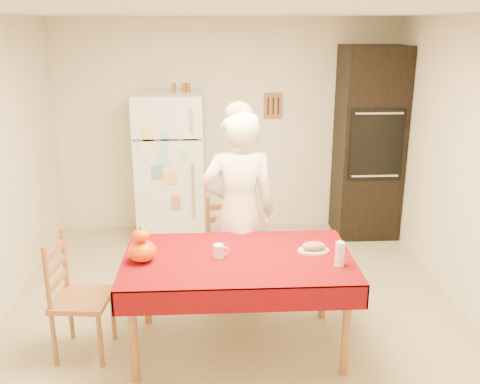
{
  "coord_description": "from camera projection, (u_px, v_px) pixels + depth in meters",
  "views": [
    {
      "loc": [
        -0.19,
        -4.04,
        2.4
      ],
      "look_at": [
        0.05,
        0.2,
        1.08
      ],
      "focal_mm": 40.0,
      "sensor_mm": 36.0,
      "label": 1
    }
  ],
  "objects": [
    {
      "name": "floor",
      "position": [
        236.0,
        319.0,
        4.58
      ],
      "size": [
        4.5,
        4.5,
        0.0
      ],
      "primitive_type": "plane",
      "color": "tan",
      "rests_on": "ground"
    },
    {
      "name": "room_shell",
      "position": [
        235.0,
        132.0,
        4.1
      ],
      "size": [
        4.02,
        4.52,
        2.51
      ],
      "color": "beige",
      "rests_on": "ground"
    },
    {
      "name": "refrigerator",
      "position": [
        171.0,
        168.0,
        6.08
      ],
      "size": [
        0.75,
        0.74,
        1.7
      ],
      "color": "white",
      "rests_on": "floor"
    },
    {
      "name": "oven_cabinet",
      "position": [
        368.0,
        143.0,
        6.17
      ],
      "size": [
        0.7,
        0.62,
        2.2
      ],
      "color": "black",
      "rests_on": "floor"
    },
    {
      "name": "dining_table",
      "position": [
        238.0,
        265.0,
        3.98
      ],
      "size": [
        1.7,
        1.0,
        0.76
      ],
      "color": "brown",
      "rests_on": "floor"
    },
    {
      "name": "chair_far",
      "position": [
        230.0,
        245.0,
        4.82
      ],
      "size": [
        0.47,
        0.45,
        0.95
      ],
      "rotation": [
        0.0,
        0.0,
        0.13
      ],
      "color": "brown",
      "rests_on": "floor"
    },
    {
      "name": "chair_left",
      "position": [
        73.0,
        292.0,
        3.97
      ],
      "size": [
        0.44,
        0.45,
        0.95
      ],
      "rotation": [
        0.0,
        0.0,
        1.48
      ],
      "color": "brown",
      "rests_on": "floor"
    },
    {
      "name": "seated_woman",
      "position": [
        239.0,
        213.0,
        4.52
      ],
      "size": [
        0.67,
        0.47,
        1.77
      ],
      "primitive_type": "imported",
      "rotation": [
        0.0,
        0.0,
        3.21
      ],
      "color": "white",
      "rests_on": "floor"
    },
    {
      "name": "coffee_mug",
      "position": [
        218.0,
        251.0,
        3.94
      ],
      "size": [
        0.08,
        0.08,
        0.1
      ],
      "primitive_type": "cylinder",
      "color": "silver",
      "rests_on": "dining_table"
    },
    {
      "name": "pumpkin_lower",
      "position": [
        142.0,
        251.0,
        3.87
      ],
      "size": [
        0.21,
        0.21,
        0.16
      ],
      "primitive_type": "ellipsoid",
      "color": "#EA4F05",
      "rests_on": "dining_table"
    },
    {
      "name": "pumpkin_upper",
      "position": [
        141.0,
        235.0,
        3.83
      ],
      "size": [
        0.12,
        0.12,
        0.09
      ],
      "primitive_type": "ellipsoid",
      "color": "#EA4105",
      "rests_on": "pumpkin_lower"
    },
    {
      "name": "wine_glass",
      "position": [
        340.0,
        254.0,
        3.8
      ],
      "size": [
        0.07,
        0.07,
        0.18
      ],
      "primitive_type": "cylinder",
      "color": "white",
      "rests_on": "dining_table"
    },
    {
      "name": "bread_plate",
      "position": [
        313.0,
        251.0,
        4.05
      ],
      "size": [
        0.24,
        0.24,
        0.02
      ],
      "primitive_type": "cylinder",
      "color": "silver",
      "rests_on": "dining_table"
    },
    {
      "name": "bread_loaf",
      "position": [
        314.0,
        246.0,
        4.03
      ],
      "size": [
        0.18,
        0.1,
        0.06
      ],
      "primitive_type": "ellipsoid",
      "color": "#9E744E",
      "rests_on": "bread_plate"
    },
    {
      "name": "spice_jar_left",
      "position": [
        174.0,
        88.0,
        5.87
      ],
      "size": [
        0.05,
        0.05,
        0.1
      ],
      "primitive_type": "cylinder",
      "color": "brown",
      "rests_on": "refrigerator"
    },
    {
      "name": "spice_jar_mid",
      "position": [
        184.0,
        88.0,
        5.87
      ],
      "size": [
        0.05,
        0.05,
        0.1
      ],
      "primitive_type": "cylinder",
      "color": "#97511B",
      "rests_on": "refrigerator"
    },
    {
      "name": "spice_jar_right",
      "position": [
        188.0,
        88.0,
        5.87
      ],
      "size": [
        0.05,
        0.05,
        0.1
      ],
      "primitive_type": "cylinder",
      "color": "brown",
      "rests_on": "refrigerator"
    }
  ]
}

